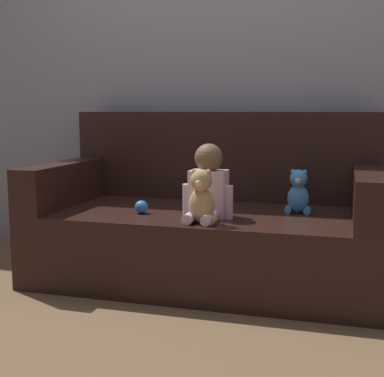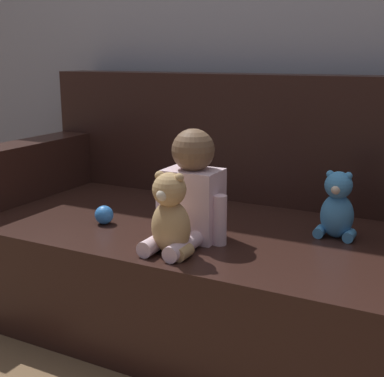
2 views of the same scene
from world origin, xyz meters
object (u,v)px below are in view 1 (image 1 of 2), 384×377
(couch, at_px, (211,222))
(teddy_bear_brown, at_px, (201,198))
(person_baby, at_px, (208,186))
(plush_toy_side, at_px, (298,193))
(toy_ball, at_px, (141,207))

(couch, distance_m, teddy_bear_brown, 0.48)
(person_baby, distance_m, teddy_bear_brown, 0.16)
(couch, bearing_deg, plush_toy_side, -4.70)
(plush_toy_side, xyz_separation_m, toy_ball, (-0.78, -0.24, -0.07))
(couch, relative_size, teddy_bear_brown, 7.02)
(plush_toy_side, relative_size, toy_ball, 3.36)
(couch, distance_m, plush_toy_side, 0.52)
(person_baby, relative_size, plush_toy_side, 1.61)
(plush_toy_side, bearing_deg, toy_ball, -162.96)
(person_baby, height_order, teddy_bear_brown, person_baby)
(couch, xyz_separation_m, person_baby, (0.05, -0.28, 0.24))
(person_baby, distance_m, plush_toy_side, 0.49)
(couch, relative_size, plush_toy_side, 7.96)
(teddy_bear_brown, height_order, plush_toy_side, teddy_bear_brown)
(couch, xyz_separation_m, teddy_bear_brown, (0.06, -0.43, 0.21))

